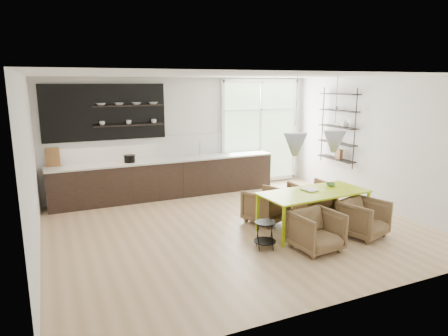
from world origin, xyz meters
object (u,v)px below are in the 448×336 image
at_px(armchair_front_left, 316,231).
at_px(armchair_front_right, 364,218).
at_px(armchair_back_left, 265,206).
at_px(wire_stool, 265,231).
at_px(armchair_back_right, 311,199).
at_px(dining_table, 314,194).

bearing_deg(armchair_front_left, armchair_front_right, 2.76).
distance_m(armchair_back_left, wire_stool, 1.33).
xyz_separation_m(armchair_back_right, armchair_front_right, (0.14, -1.38, -0.02)).
bearing_deg(armchair_back_left, armchair_front_right, 110.68).
bearing_deg(wire_stool, armchair_back_left, 59.69).
xyz_separation_m(dining_table, armchair_back_left, (-0.62, 0.75, -0.36)).
bearing_deg(dining_table, wire_stool, -165.61).
bearing_deg(armchair_back_left, wire_stool, 38.66).
bearing_deg(armchair_front_left, armchair_back_left, 88.27).
distance_m(armchair_back_left, armchair_front_right, 1.88).
bearing_deg(armchair_back_right, dining_table, 54.75).
bearing_deg(armchair_back_left, armchair_back_right, 157.87).
bearing_deg(armchair_front_left, dining_table, 51.95).
distance_m(dining_table, armchair_back_left, 1.03).
xyz_separation_m(armchair_back_right, wire_stool, (-1.78, -1.13, -0.06)).
bearing_deg(armchair_back_right, armchair_front_left, 55.32).
bearing_deg(dining_table, armchair_front_right, -49.05).
bearing_deg(armchair_front_left, wire_stool, 146.89).
bearing_deg(wire_stool, dining_table, 17.44).
distance_m(armchair_back_left, armchair_back_right, 1.11).
distance_m(armchair_front_left, armchair_front_right, 1.18).
bearing_deg(armchair_front_right, wire_stool, 155.44).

